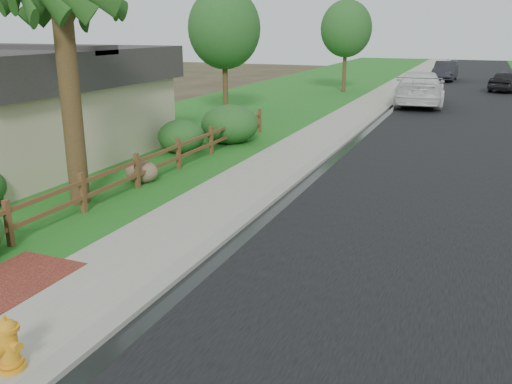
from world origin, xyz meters
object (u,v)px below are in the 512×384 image
at_px(fire_hydrant, 8,345).
at_px(ranch_fence, 159,160).
at_px(white_suv, 420,88).
at_px(dark_car_mid, 507,81).

bearing_deg(fire_hydrant, ranch_fence, 110.40).
bearing_deg(white_suv, ranch_fence, 70.12).
distance_m(ranch_fence, dark_car_mid, 32.71).
distance_m(ranch_fence, fire_hydrant, 10.04).
xyz_separation_m(ranch_fence, dark_car_mid, (10.80, 30.88, 0.18)).
xyz_separation_m(white_suv, dark_car_mid, (5.20, 10.26, -0.24)).
bearing_deg(dark_car_mid, ranch_fence, 85.72).
height_order(white_suv, dark_car_mid, white_suv).
bearing_deg(ranch_fence, white_suv, 74.80).
height_order(fire_hydrant, white_suv, white_suv).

